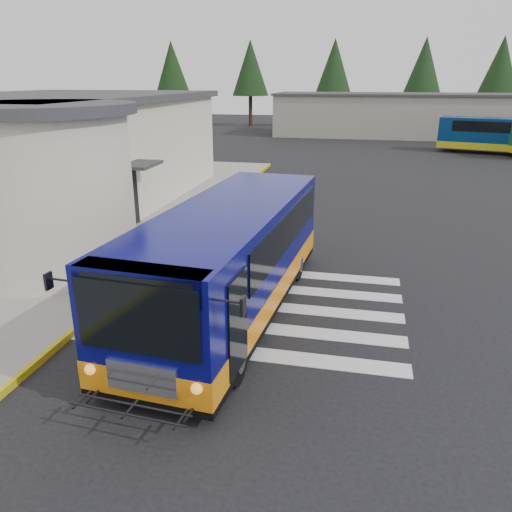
# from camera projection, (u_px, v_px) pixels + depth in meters

# --- Properties ---
(ground) EXTENTS (140.00, 140.00, 0.00)m
(ground) POSITION_uv_depth(u_px,v_px,m) (271.00, 294.00, 13.72)
(ground) COLOR black
(ground) RESTS_ON ground
(sidewalk) EXTENTS (10.00, 34.00, 0.15)m
(sidewalk) POSITION_uv_depth(u_px,v_px,m) (61.00, 231.00, 19.18)
(sidewalk) COLOR gray
(sidewalk) RESTS_ON ground
(curb_strip) EXTENTS (0.12, 34.00, 0.16)m
(curb_strip) POSITION_uv_depth(u_px,v_px,m) (183.00, 239.00, 18.19)
(curb_strip) COLOR gold
(curb_strip) RESTS_ON ground
(station_building) EXTENTS (12.70, 18.70, 4.80)m
(station_building) POSITION_uv_depth(u_px,v_px,m) (53.00, 153.00, 21.39)
(station_building) COLOR beige
(station_building) RESTS_ON ground
(crosswalk) EXTENTS (8.00, 5.35, 0.01)m
(crosswalk) POSITION_uv_depth(u_px,v_px,m) (247.00, 304.00, 13.09)
(crosswalk) COLOR silver
(crosswalk) RESTS_ON ground
(depot_building) EXTENTS (26.40, 8.40, 4.20)m
(depot_building) POSITION_uv_depth(u_px,v_px,m) (406.00, 115.00, 50.47)
(depot_building) COLOR gray
(depot_building) RESTS_ON ground
(tree_line) EXTENTS (58.40, 4.40, 10.00)m
(tree_line) POSITION_uv_depth(u_px,v_px,m) (408.00, 67.00, 56.21)
(tree_line) COLOR black
(tree_line) RESTS_ON ground
(transit_bus) EXTENTS (3.70, 9.88, 2.74)m
(transit_bus) POSITION_uv_depth(u_px,v_px,m) (230.00, 263.00, 12.25)
(transit_bus) COLOR #080961
(transit_bus) RESTS_ON ground
(pedestrian_b) EXTENTS (0.61, 0.78, 1.57)m
(pedestrian_b) POSITION_uv_depth(u_px,v_px,m) (21.00, 261.00, 13.47)
(pedestrian_b) COLOR black
(pedestrian_b) RESTS_ON sidewalk
(far_bus_a) EXTENTS (9.43, 4.94, 2.34)m
(far_bus_a) POSITION_uv_depth(u_px,v_px,m) (501.00, 134.00, 38.71)
(far_bus_a) COLOR navy
(far_bus_a) RESTS_ON ground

